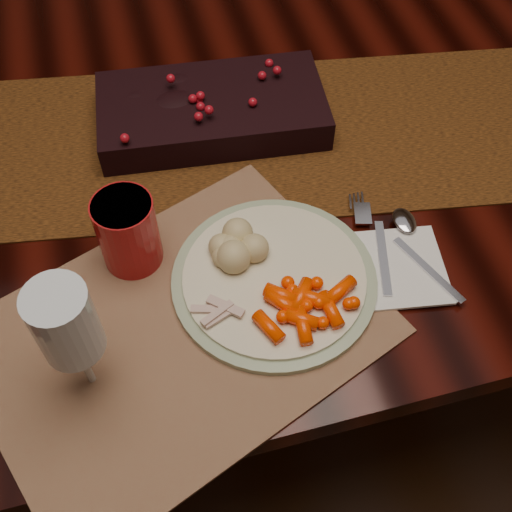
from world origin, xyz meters
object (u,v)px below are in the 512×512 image
object	(u,v)px
baby_carrots	(305,307)
turkey_shreds	(221,312)
placemat_main	(178,332)
napkin	(403,267)
centerpiece	(212,106)
mashed_potatoes	(239,238)
red_cup	(128,232)
dinner_plate	(274,279)
dining_table	(236,266)
wine_glass	(75,344)

from	to	relation	value
baby_carrots	turkey_shreds	size ratio (longest dim) A/B	1.96
placemat_main	napkin	bearing A→B (deg)	-18.38
centerpiece	mashed_potatoes	xyz separation A→B (m)	(-0.02, -0.27, 0.00)
red_cup	placemat_main	bearing A→B (deg)	-74.33
turkey_shreds	placemat_main	bearing A→B (deg)	-179.61
placemat_main	dinner_plate	size ratio (longest dim) A/B	1.79
dining_table	red_cup	bearing A→B (deg)	-131.93
dinner_plate	wine_glass	distance (m)	0.28
dinner_plate	mashed_potatoes	bearing A→B (deg)	122.21
placemat_main	wine_glass	distance (m)	0.15
placemat_main	mashed_potatoes	size ratio (longest dim) A/B	5.67
mashed_potatoes	centerpiece	bearing A→B (deg)	85.12
centerpiece	baby_carrots	xyz separation A→B (m)	(0.03, -0.38, -0.01)
mashed_potatoes	dinner_plate	bearing A→B (deg)	-57.79
turkey_shreds	napkin	world-z (taller)	turkey_shreds
placemat_main	dinner_plate	world-z (taller)	dinner_plate
dinner_plate	wine_glass	size ratio (longest dim) A/B	1.43
centerpiece	red_cup	world-z (taller)	red_cup
dinner_plate	red_cup	xyz separation A→B (m)	(-0.17, 0.09, 0.05)
napkin	red_cup	bearing A→B (deg)	171.19
mashed_potatoes	napkin	world-z (taller)	mashed_potatoes
wine_glass	placemat_main	bearing A→B (deg)	18.59
centerpiece	mashed_potatoes	world-z (taller)	centerpiece
centerpiece	mashed_potatoes	distance (m)	0.27
centerpiece	dinner_plate	xyz separation A→B (m)	(0.01, -0.32, -0.03)
dining_table	turkey_shreds	size ratio (longest dim) A/B	28.99
dining_table	placemat_main	bearing A→B (deg)	-113.75
baby_carrots	dinner_plate	bearing A→B (deg)	109.52
red_cup	dinner_plate	bearing A→B (deg)	-27.24
dining_table	dinner_plate	world-z (taller)	dinner_plate
mashed_potatoes	turkey_shreds	size ratio (longest dim) A/B	1.39
napkin	centerpiece	bearing A→B (deg)	127.55
placemat_main	mashed_potatoes	bearing A→B (deg)	20.93
turkey_shreds	napkin	bearing A→B (deg)	3.79
red_cup	centerpiece	bearing A→B (deg)	54.89
baby_carrots	mashed_potatoes	xyz separation A→B (m)	(-0.06, 0.12, 0.01)
dinner_plate	mashed_potatoes	size ratio (longest dim) A/B	3.17
dining_table	turkey_shreds	bearing A→B (deg)	-105.11
dinner_plate	mashed_potatoes	xyz separation A→B (m)	(-0.03, 0.05, 0.03)
placemat_main	wine_glass	world-z (taller)	wine_glass
centerpiece	dinner_plate	size ratio (longest dim) A/B	1.29
turkey_shreds	red_cup	xyz separation A→B (m)	(-0.09, 0.13, 0.03)
baby_carrots	red_cup	size ratio (longest dim) A/B	1.11
dinner_plate	baby_carrots	xyz separation A→B (m)	(0.02, -0.06, 0.02)
napkin	mashed_potatoes	bearing A→B (deg)	168.77
mashed_potatoes	wine_glass	xyz separation A→B (m)	(-0.22, -0.13, 0.05)
centerpiece	baby_carrots	world-z (taller)	centerpiece
dining_table	dinner_plate	size ratio (longest dim) A/B	6.57
placemat_main	baby_carrots	world-z (taller)	baby_carrots
red_cup	dining_table	bearing A→B (deg)	48.07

